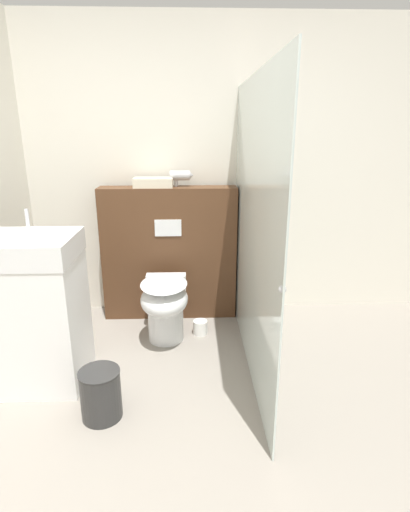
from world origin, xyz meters
name	(u,v)px	position (x,y,z in m)	size (l,w,h in m)	color
ground_plane	(183,477)	(0.00, 0.00, 0.00)	(12.00, 12.00, 0.00)	gray
wall_back	(184,173)	(0.00, 2.00, 1.25)	(8.00, 0.06, 2.50)	silver
partition_panel	(170,253)	(-0.14, 1.81, 0.58)	(1.15, 0.22, 1.15)	#51331E
shower_glass	(252,231)	(0.46, 1.02, 0.97)	(0.04, 1.89, 1.94)	silver
toilet	(165,305)	(-0.15, 1.31, 0.31)	(0.36, 0.54, 0.52)	white
sink_vanity	(31,311)	(-0.98, 0.84, 0.50)	(0.64, 0.51, 1.13)	white
hair_drier	(181,176)	(-0.02, 1.84, 1.24)	(0.19, 0.08, 0.13)	#B7B7BC
folded_towel	(153,182)	(-0.25, 1.81, 1.19)	(0.32, 0.18, 0.08)	beige
spare_toilet_roll	(200,327)	(0.12, 1.42, 0.06)	(0.12, 0.12, 0.11)	white
waste_bin	(101,394)	(-0.48, 0.45, 0.15)	(0.24, 0.24, 0.30)	#2D2D2D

